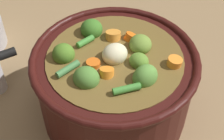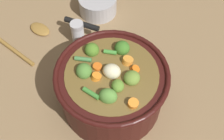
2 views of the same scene
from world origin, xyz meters
The scene contains 2 objects.
ground_plane centered at (0.00, 0.00, 0.00)m, with size 1.10×1.10×0.00m, color #8C704C.
cooking_pot centered at (0.00, 0.00, 0.07)m, with size 0.28×0.28×0.16m.
Camera 1 is at (-0.37, -0.12, 0.50)m, focal length 53.48 mm.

